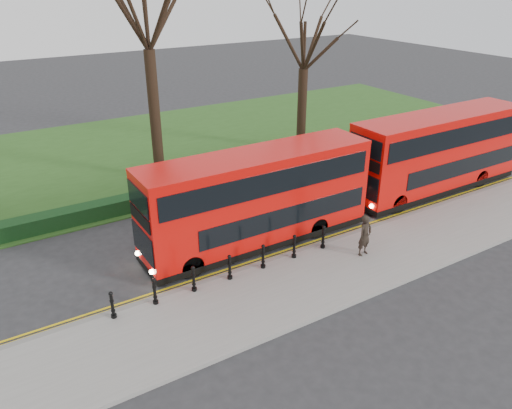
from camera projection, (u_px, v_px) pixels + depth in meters
ground at (206, 268)px, 20.18m from camera, size 120.00×120.00×0.00m
pavement at (244, 305)px, 17.84m from camera, size 60.00×4.00×0.15m
kerb at (218, 278)px, 19.38m from camera, size 60.00×0.25×0.16m
grass_verge at (101, 159)px, 31.74m from camera, size 60.00×18.00×0.06m
hedge at (146, 200)px, 25.26m from camera, size 60.00×0.90×0.80m
yellow_line_outer at (214, 276)px, 19.64m from camera, size 60.00×0.10×0.01m
yellow_line_inner at (212, 274)px, 19.80m from camera, size 60.00×0.10×0.01m
tree_mid at (145, 0)px, 24.77m from camera, size 8.42×8.42×13.16m
tree_right at (305, 40)px, 30.58m from camera, size 6.21×6.21×9.70m
bollard_row at (230, 267)px, 19.03m from camera, size 9.22×0.15×1.00m
bus_lead at (258, 199)px, 21.27m from camera, size 10.38×2.39×4.13m
bus_rear at (438, 153)px, 26.55m from camera, size 10.64×2.45×4.23m
pedestrian at (365, 235)px, 20.53m from camera, size 0.70×0.51×1.79m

